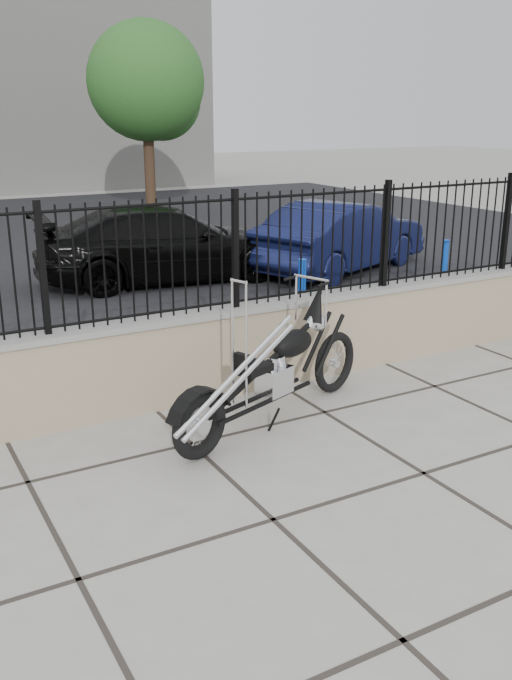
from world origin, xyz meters
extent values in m
plane|color=#99968E|center=(0.00, 0.00, 0.00)|extent=(90.00, 90.00, 0.00)
cube|color=gray|center=(0.00, 2.50, 0.48)|extent=(14.00, 0.36, 0.96)
cube|color=black|center=(0.00, 2.50, 1.56)|extent=(14.00, 0.08, 1.20)
imported|color=black|center=(2.41, 7.93, 0.67)|extent=(4.83, 2.41, 1.35)
imported|color=#11163F|center=(5.69, 7.06, 0.67)|extent=(4.30, 2.77, 1.34)
cylinder|color=blue|center=(3.05, 4.37, 0.48)|extent=(0.12, 0.12, 0.95)
cylinder|color=#0C34B9|center=(6.24, 4.84, 0.44)|extent=(0.12, 0.12, 0.89)
cylinder|color=#382619|center=(5.35, 16.20, 1.55)|extent=(0.31, 0.31, 3.10)
sphere|color=#32722B|center=(5.35, 16.20, 3.93)|extent=(3.31, 3.31, 3.31)
camera|label=1|loc=(-2.45, -4.11, 2.97)|focal=38.00mm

